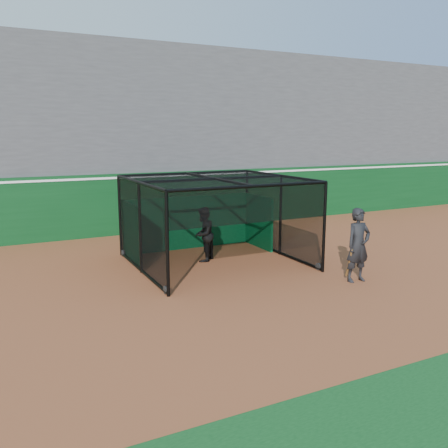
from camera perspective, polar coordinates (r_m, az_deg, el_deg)
name	(u,v)px	position (r m, az deg, el deg)	size (l,w,h in m)	color
ground	(239,290)	(12.69, 1.81, -7.96)	(120.00, 120.00, 0.00)	brown
outfield_wall	(143,202)	(20.10, -9.73, 2.66)	(50.00, 0.50, 2.50)	#0B3D17
grandstand	(117,125)	(23.55, -12.70, 11.51)	(50.00, 7.85, 8.95)	#4C4C4F
batting_cage	(215,222)	(14.99, -1.07, 0.30)	(4.99, 4.79, 2.70)	black
batter	(203,234)	(15.32, -2.49, -1.25)	(0.86, 0.67, 1.77)	black
on_deck_player	(358,245)	(13.68, 15.84, -2.47)	(0.77, 0.51, 2.08)	black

